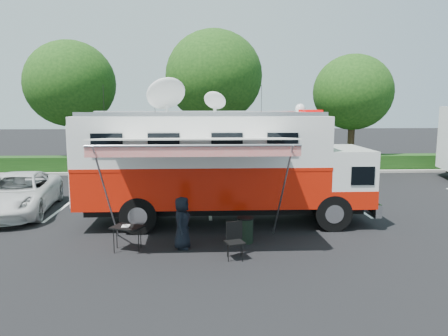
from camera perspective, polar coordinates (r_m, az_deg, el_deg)
The scene contains 10 objects.
ground_plane at distance 15.77m, azimuth 0.09°, elevation -7.11°, with size 120.00×120.00×0.00m, color black.
back_border at distance 28.16m, azimuth 1.06°, elevation 9.99°, with size 60.00×6.14×8.87m.
stall_lines at distance 18.66m, azimuth -1.93°, elevation -4.66°, with size 24.12×5.50×0.01m.
command_truck at distance 15.34m, azimuth -0.23°, elevation 0.43°, with size 10.17×2.80×4.89m.
awning at distance 12.32m, azimuth -3.85°, elevation 3.41°, with size 5.55×2.85×3.35m.
white_suv at distance 18.85m, azimuth -25.34°, elevation -5.35°, with size 2.56×5.56×1.55m, color silver.
person at distance 13.12m, azimuth -5.44°, elevation -10.39°, with size 0.76×0.49×1.55m, color black.
folding_table at distance 12.98m, azimuth -12.54°, elevation -7.65°, with size 1.01×0.87×0.72m.
folding_chair at distance 12.12m, azimuth 1.39°, elevation -8.98°, with size 0.60×0.63×1.00m.
trash_bin at distance 13.48m, azimuth 2.80°, elevation -8.08°, with size 0.52×0.52×0.78m.
Camera 1 is at (-0.79, -15.17, 4.21)m, focal length 35.00 mm.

